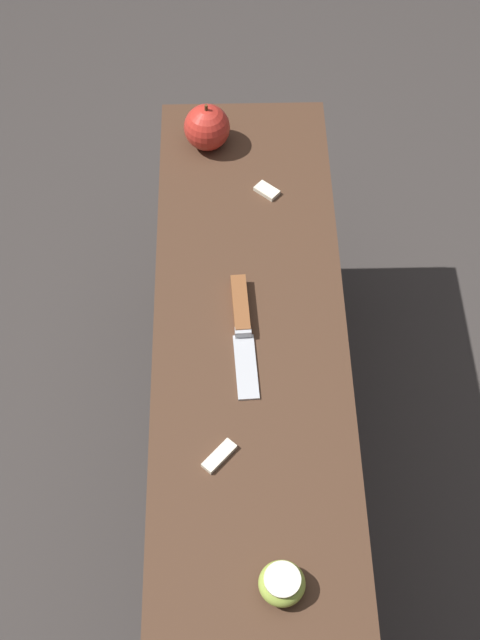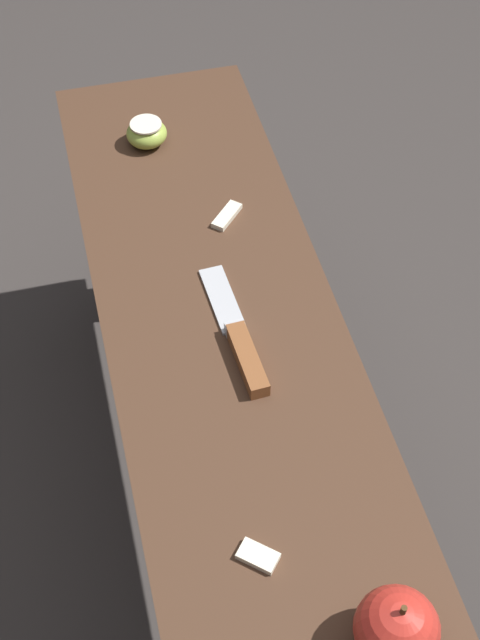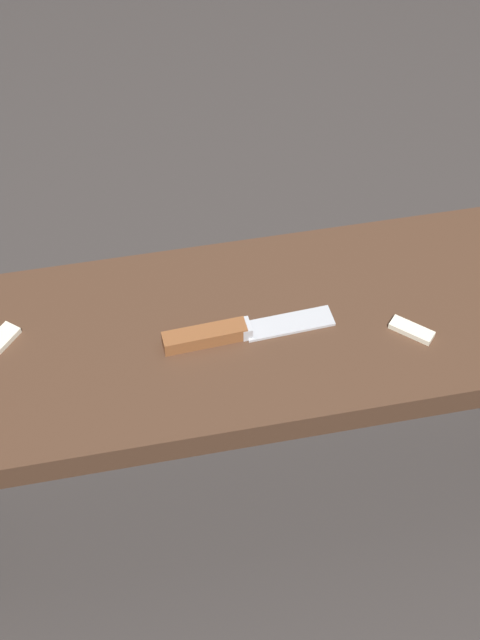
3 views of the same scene
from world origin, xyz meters
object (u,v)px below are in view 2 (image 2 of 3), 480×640
(knife, at_px, (241,344))
(apple_whole, at_px, (397,629))
(wooden_bench, at_px, (224,380))
(apple_cut, at_px, (147,133))

(knife, height_order, apple_whole, apple_whole)
(wooden_bench, distance_m, knife, 0.14)
(apple_cut, bearing_deg, knife, -174.25)
(apple_whole, relative_size, apple_cut, 1.51)
(knife, relative_size, apple_whole, 2.36)
(apple_whole, bearing_deg, knife, 7.71)
(wooden_bench, bearing_deg, apple_cut, 4.46)
(wooden_bench, height_order, apple_whole, apple_whole)
(knife, bearing_deg, apple_whole, -175.44)
(apple_whole, bearing_deg, apple_cut, 6.70)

